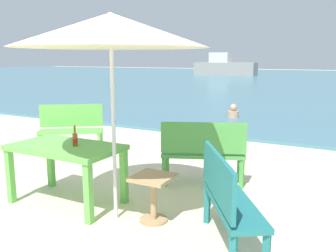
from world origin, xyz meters
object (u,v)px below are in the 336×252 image
object	(u,v)px
picnic_table_green	(66,154)
bench_teal_center	(226,195)
side_table_wood	(153,192)
swimmer_person	(233,112)
beer_bottle_amber	(75,139)
patio_umbrella	(111,31)
bench_green_right	(203,149)
bench_green_left	(71,126)
boat_cargo_ship	(224,67)

from	to	relation	value
picnic_table_green	bench_teal_center	world-z (taller)	bench_teal_center
side_table_wood	swimmer_person	world-z (taller)	side_table_wood
beer_bottle_amber	patio_umbrella	size ratio (longest dim) A/B	0.12
side_table_wood	bench_green_right	xyz separation A→B (m)	(0.04, 1.35, 0.19)
picnic_table_green	bench_green_left	size ratio (longest dim) A/B	1.18
picnic_table_green	bench_teal_center	size ratio (longest dim) A/B	1.17
side_table_wood	swimmer_person	xyz separation A→B (m)	(-1.36, 7.02, -0.11)
swimmer_person	picnic_table_green	bearing A→B (deg)	-89.05
bench_teal_center	bench_green_left	bearing A→B (deg)	152.44
picnic_table_green	bench_green_left	bearing A→B (deg)	131.72
swimmer_person	patio_umbrella	bearing A→B (deg)	-82.55
beer_bottle_amber	swimmer_person	bearing A→B (deg)	92.11
bench_green_left	swimmer_person	xyz separation A→B (m)	(1.57, 5.19, -0.30)
swimmer_person	bench_teal_center	bearing A→B (deg)	-72.46
boat_cargo_ship	bench_green_left	bearing A→B (deg)	-75.71
bench_green_right	boat_cargo_ship	world-z (taller)	boat_cargo_ship
side_table_wood	beer_bottle_amber	bearing A→B (deg)	-178.45
beer_bottle_amber	patio_umbrella	xyz separation A→B (m)	(0.68, -0.11, 1.26)
patio_umbrella	side_table_wood	size ratio (longest dim) A/B	4.26
patio_umbrella	boat_cargo_ship	bearing A→B (deg)	107.47
picnic_table_green	bench_green_left	world-z (taller)	bench_green_left
beer_bottle_amber	bench_green_left	size ratio (longest dim) A/B	0.22
picnic_table_green	beer_bottle_amber	size ratio (longest dim) A/B	5.28
swimmer_person	boat_cargo_ship	world-z (taller)	boat_cargo_ship
bench_green_left	boat_cargo_ship	xyz separation A→B (m)	(-7.99, 31.37, 0.38)
picnic_table_green	boat_cargo_ship	xyz separation A→B (m)	(-9.67, 33.26, 0.27)
beer_bottle_amber	side_table_wood	size ratio (longest dim) A/B	0.49
side_table_wood	bench_green_left	xyz separation A→B (m)	(-2.93, 1.83, 0.19)
bench_green_right	bench_green_left	bearing A→B (deg)	170.73
patio_umbrella	boat_cargo_ship	size ratio (longest dim) A/B	0.36
bench_green_right	boat_cargo_ship	size ratio (longest dim) A/B	0.19
swimmer_person	boat_cargo_ship	size ratio (longest dim) A/B	0.06
bench_green_right	side_table_wood	bearing A→B (deg)	-91.55
patio_umbrella	bench_teal_center	size ratio (longest dim) A/B	1.92
patio_umbrella	bench_green_left	size ratio (longest dim) A/B	1.93
patio_umbrella	bench_green_left	bearing A→B (deg)	141.75
bench_green_left	boat_cargo_ship	bearing A→B (deg)	104.29
beer_bottle_amber	patio_umbrella	world-z (taller)	patio_umbrella
bench_teal_center	bench_green_right	size ratio (longest dim) A/B	0.96
picnic_table_green	patio_umbrella	xyz separation A→B (m)	(0.82, -0.09, 1.47)
picnic_table_green	bench_green_right	distance (m)	1.90
bench_green_left	swimmer_person	world-z (taller)	bench_green_left
patio_umbrella	bench_green_left	distance (m)	3.55
beer_bottle_amber	side_table_wood	xyz separation A→B (m)	(1.10, 0.03, -0.50)
beer_bottle_amber	bench_green_left	world-z (taller)	beer_bottle_amber
side_table_wood	bench_green_right	size ratio (longest dim) A/B	0.43
bench_teal_center	swimmer_person	world-z (taller)	bench_teal_center
bench_teal_center	picnic_table_green	bearing A→B (deg)	176.93
side_table_wood	bench_green_left	world-z (taller)	bench_green_left
side_table_wood	swimmer_person	size ratio (longest dim) A/B	1.32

